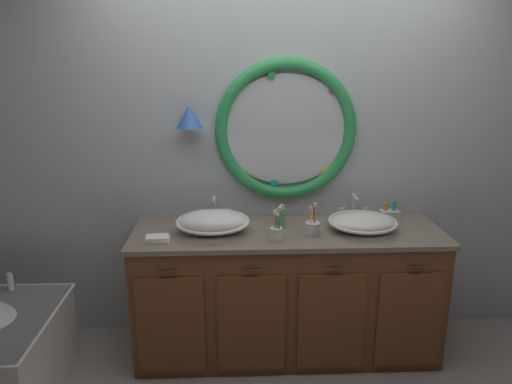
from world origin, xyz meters
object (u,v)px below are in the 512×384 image
Objects in this scene: sink_basin_left at (213,222)px; toiletry_basket at (390,213)px; soap_dispenser at (281,217)px; toothbrush_holder_right at (312,228)px; toothbrush_holder_left at (276,232)px; sink_basin_right at (362,222)px; folded_hand_towel at (157,239)px.

toiletry_basket is at bearing 11.82° from sink_basin_left.
toothbrush_holder_right is at bearing -39.15° from soap_dispenser.
sink_basin_left is 0.42m from toothbrush_holder_left.
sink_basin_left is 0.94m from sink_basin_right.
toothbrush_holder_left is at bearing -23.53° from sink_basin_left.
toiletry_basket is (0.81, 0.42, -0.03)m from toothbrush_holder_left.
sink_basin_right reaches higher than folded_hand_towel.
sink_basin_right is 0.51m from soap_dispenser.
toothbrush_holder_left reaches higher than toiletry_basket.
toiletry_basket is at bearing 29.76° from toothbrush_holder_right.
toothbrush_holder_right is 0.94m from folded_hand_towel.
folded_hand_towel is 1.56m from toiletry_basket.
folded_hand_towel is at bearing -176.40° from toothbrush_holder_right.
toiletry_basket reaches higher than folded_hand_towel.
sink_basin_left is at bearing 172.16° from toothbrush_holder_right.
sink_basin_left is 3.21× the size of folded_hand_towel.
toothbrush_holder_left is 0.71m from folded_hand_towel.
soap_dispenser reaches higher than toiletry_basket.
folded_hand_towel is at bearing 178.07° from toothbrush_holder_left.
sink_basin_right is 0.58m from toothbrush_holder_left.
sink_basin_left is at bearing 156.47° from toothbrush_holder_left.
sink_basin_left is 0.36m from folded_hand_towel.
toothbrush_holder_right is at bearing -150.24° from toiletry_basket.
sink_basin_right is at bearing 6.44° from folded_hand_towel.
toothbrush_holder_left is 1.03× the size of toothbrush_holder_right.
toiletry_basket is (1.19, 0.25, -0.04)m from sink_basin_left.
toothbrush_holder_left is at bearing -160.03° from toothbrush_holder_right.
toothbrush_holder_left is at bearing -1.93° from folded_hand_towel.
toiletry_basket is (0.25, 0.25, -0.03)m from sink_basin_right.
toothbrush_holder_left reaches higher than sink_basin_right.
soap_dispenser is (0.43, 0.06, 0.00)m from sink_basin_left.
sink_basin_left reaches higher than toiletry_basket.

